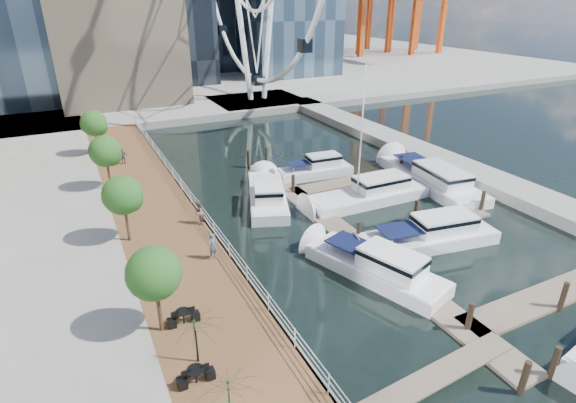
# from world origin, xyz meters

# --- Properties ---
(ground) EXTENTS (520.00, 520.00, 0.00)m
(ground) POSITION_xyz_m (0.00, 0.00, 0.00)
(ground) COLOR black
(ground) RESTS_ON ground
(boardwalk) EXTENTS (6.00, 60.00, 1.00)m
(boardwalk) POSITION_xyz_m (-9.00, 15.00, 0.50)
(boardwalk) COLOR brown
(boardwalk) RESTS_ON ground
(seawall) EXTENTS (0.25, 60.00, 1.00)m
(seawall) POSITION_xyz_m (-6.00, 15.00, 0.50)
(seawall) COLOR #595954
(seawall) RESTS_ON ground
(land_far) EXTENTS (200.00, 114.00, 1.00)m
(land_far) POSITION_xyz_m (0.00, 102.00, 0.50)
(land_far) COLOR gray
(land_far) RESTS_ON ground
(breakwater) EXTENTS (4.00, 60.00, 1.00)m
(breakwater) POSITION_xyz_m (20.00, 20.00, 0.50)
(breakwater) COLOR gray
(breakwater) RESTS_ON ground
(pier) EXTENTS (14.00, 12.00, 1.00)m
(pier) POSITION_xyz_m (14.00, 52.00, 0.50)
(pier) COLOR gray
(pier) RESTS_ON ground
(railing) EXTENTS (0.10, 60.00, 1.05)m
(railing) POSITION_xyz_m (-6.10, 15.00, 1.52)
(railing) COLOR white
(railing) RESTS_ON boardwalk
(floating_docks) EXTENTS (16.00, 34.00, 2.60)m
(floating_docks) POSITION_xyz_m (7.97, 9.98, 0.49)
(floating_docks) COLOR #6D6051
(floating_docks) RESTS_ON ground
(street_trees) EXTENTS (2.60, 42.60, 4.60)m
(street_trees) POSITION_xyz_m (-11.40, 14.00, 4.29)
(street_trees) COLOR #3F2B1C
(street_trees) RESTS_ON ground
(yacht_foreground) EXTENTS (11.28, 4.62, 2.15)m
(yacht_foreground) POSITION_xyz_m (7.37, 5.88, 0.00)
(yacht_foreground) COLOR white
(yacht_foreground) RESTS_ON ground
(pedestrian_near) EXTENTS (0.77, 0.69, 1.78)m
(pedestrian_near) POSITION_xyz_m (-7.06, 9.23, 1.89)
(pedestrian_near) COLOR #52576E
(pedestrian_near) RESTS_ON boardwalk
(pedestrian_mid) EXTENTS (1.05, 1.08, 1.75)m
(pedestrian_mid) POSITION_xyz_m (-6.50, 14.22, 1.88)
(pedestrian_mid) COLOR #816559
(pedestrian_mid) RESTS_ON boardwalk
(pedestrian_far) EXTENTS (0.93, 0.44, 1.55)m
(pedestrian_far) POSITION_xyz_m (-9.53, 29.82, 1.78)
(pedestrian_far) COLOR #383E46
(pedestrian_far) RESTS_ON boardwalk
(moored_yachts) EXTENTS (20.92, 31.89, 11.50)m
(moored_yachts) POSITION_xyz_m (7.82, 12.10, 0.00)
(moored_yachts) COLOR white
(moored_yachts) RESTS_ON ground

